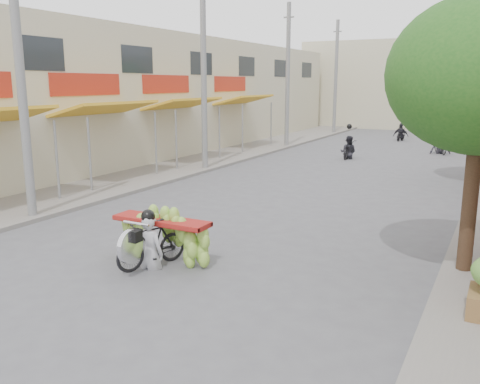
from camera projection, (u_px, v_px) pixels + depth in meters
name	position (u px, v px, depth m)	size (l,w,h in m)	color
ground	(108.00, 296.00, 8.87)	(120.00, 120.00, 0.00)	#545459
sidewalk_left	(209.00, 157.00, 25.02)	(4.00, 60.00, 0.12)	slate
shophouse_row_left	(114.00, 96.00, 25.79)	(9.77, 40.00, 6.00)	#C1B998
far_building	(430.00, 85.00, 41.01)	(20.00, 6.00, 7.00)	#C1B998
utility_pole_near	(20.00, 68.00, 13.07)	(0.60, 0.24, 8.00)	slate
utility_pole_mid	(204.00, 74.00, 20.86)	(0.60, 0.24, 8.00)	slate
utility_pole_far	(288.00, 76.00, 28.65)	(0.60, 0.24, 8.00)	slate
utility_pole_back	(336.00, 78.00, 36.43)	(0.60, 0.24, 8.00)	slate
banana_motorbike	(155.00, 233.00, 10.29)	(2.20, 1.83, 2.02)	black
bg_motorbike_a	(349.00, 143.00, 24.85)	(0.80, 1.56, 1.95)	black
bg_motorbike_b	(441.00, 138.00, 26.49)	(1.23, 1.82, 1.95)	black
bg_motorbike_c	(401.00, 128.00, 32.61)	(1.01, 1.56, 1.95)	black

